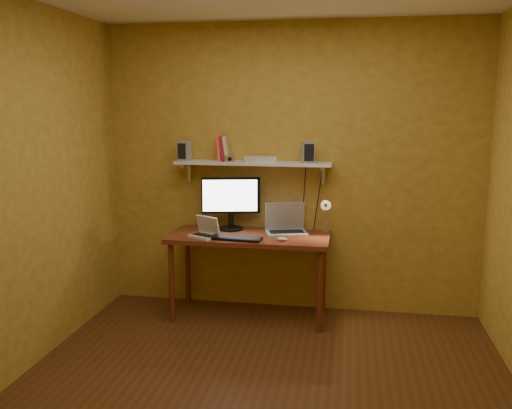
% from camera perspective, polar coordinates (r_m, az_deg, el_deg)
% --- Properties ---
extents(room, '(3.44, 3.24, 2.64)m').
position_cam_1_polar(room, '(3.35, 0.66, 0.63)').
color(room, '#572F16').
rests_on(room, ground).
extents(desk, '(1.40, 0.60, 0.75)m').
position_cam_1_polar(desk, '(4.77, -0.72, -4.23)').
color(desk, maroon).
rests_on(desk, ground).
extents(wall_shelf, '(1.40, 0.25, 0.21)m').
position_cam_1_polar(wall_shelf, '(4.83, -0.32, 4.34)').
color(wall_shelf, silver).
rests_on(wall_shelf, room).
extents(monitor, '(0.52, 0.27, 0.48)m').
position_cam_1_polar(monitor, '(4.91, -2.67, 0.43)').
color(monitor, black).
rests_on(monitor, desk).
extents(laptop, '(0.41, 0.34, 0.27)m').
position_cam_1_polar(laptop, '(4.83, 3.14, -2.17)').
color(laptop, gray).
rests_on(laptop, desk).
extents(netbook, '(0.28, 0.26, 0.18)m').
position_cam_1_polar(netbook, '(4.70, -5.33, -2.80)').
color(netbook, silver).
rests_on(netbook, desk).
extents(keyboard, '(0.44, 0.19, 0.02)m').
position_cam_1_polar(keyboard, '(4.59, -2.06, -3.57)').
color(keyboard, black).
rests_on(keyboard, desk).
extents(mouse, '(0.09, 0.06, 0.03)m').
position_cam_1_polar(mouse, '(4.55, 2.75, -3.65)').
color(mouse, silver).
rests_on(mouse, desk).
extents(desk_lamp, '(0.09, 0.23, 0.38)m').
position_cam_1_polar(desk_lamp, '(4.75, 7.39, -0.72)').
color(desk_lamp, silver).
rests_on(desk_lamp, desk).
extents(speaker_left, '(0.12, 0.12, 0.18)m').
position_cam_1_polar(speaker_left, '(4.97, -7.55, 5.64)').
color(speaker_left, gray).
rests_on(speaker_left, wall_shelf).
extents(speaker_right, '(0.13, 0.13, 0.19)m').
position_cam_1_polar(speaker_right, '(4.75, 5.50, 5.52)').
color(speaker_right, gray).
rests_on(speaker_right, wall_shelf).
extents(books, '(0.13, 0.16, 0.22)m').
position_cam_1_polar(books, '(4.91, -3.51, 5.90)').
color(books, '#ED5733').
rests_on(books, wall_shelf).
extents(shelf_camera, '(0.10, 0.05, 0.06)m').
position_cam_1_polar(shelf_camera, '(4.80, -2.77, 4.81)').
color(shelf_camera, silver).
rests_on(shelf_camera, wall_shelf).
extents(router, '(0.32, 0.25, 0.05)m').
position_cam_1_polar(router, '(4.82, 0.40, 4.80)').
color(router, silver).
rests_on(router, wall_shelf).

